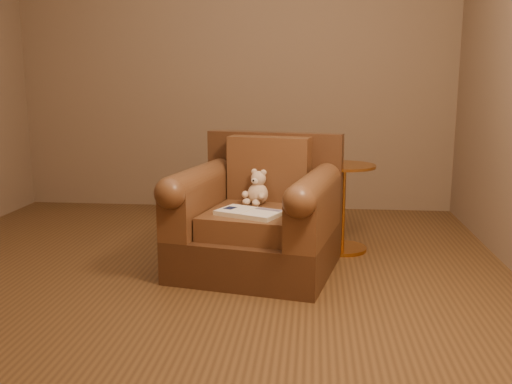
# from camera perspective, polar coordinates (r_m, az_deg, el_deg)

# --- Properties ---
(floor) EXTENTS (4.00, 4.00, 0.00)m
(floor) POSITION_cam_1_polar(r_m,az_deg,el_deg) (3.55, -6.61, -8.47)
(floor) COLOR brown
(floor) RESTS_ON ground
(armchair) EXTENTS (1.09, 1.06, 0.84)m
(armchair) POSITION_cam_1_polar(r_m,az_deg,el_deg) (3.61, 0.27, -2.67)
(armchair) COLOR #472A17
(armchair) RESTS_ON floor
(teddy_bear) EXTENTS (0.17, 0.19, 0.23)m
(teddy_bear) POSITION_cam_1_polar(r_m,az_deg,el_deg) (3.66, 0.09, 0.12)
(teddy_bear) COLOR beige
(teddy_bear) RESTS_ON armchair
(guidebook) EXTENTS (0.42, 0.35, 0.03)m
(guidebook) POSITION_cam_1_polar(r_m,az_deg,el_deg) (3.37, -0.72, -2.09)
(guidebook) COLOR beige
(guidebook) RESTS_ON armchair
(side_table) EXTENTS (0.44, 0.44, 0.61)m
(side_table) POSITION_cam_1_polar(r_m,az_deg,el_deg) (4.03, 8.68, -1.25)
(side_table) COLOR #C47F35
(side_table) RESTS_ON floor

